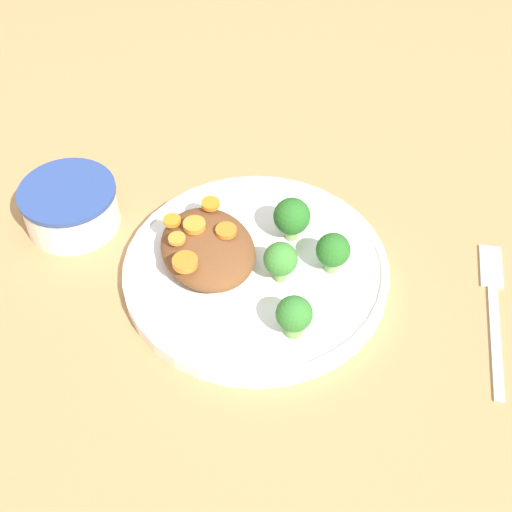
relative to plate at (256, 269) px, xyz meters
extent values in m
plane|color=tan|center=(0.00, 0.00, -0.01)|extent=(4.00, 4.00, 0.00)
cylinder|color=white|center=(0.00, 0.00, 0.00)|extent=(0.29, 0.29, 0.02)
torus|color=white|center=(0.00, 0.00, 0.01)|extent=(0.28, 0.28, 0.01)
cylinder|color=white|center=(0.16, 0.16, 0.01)|extent=(0.11, 0.11, 0.05)
cylinder|color=#2D478C|center=(0.16, 0.16, 0.04)|extent=(0.11, 0.11, 0.01)
cylinder|color=white|center=(0.16, 0.16, 0.03)|extent=(0.09, 0.09, 0.01)
ellipsoid|color=brown|center=(0.03, 0.04, 0.02)|extent=(0.12, 0.10, 0.04)
cylinder|color=#759E51|center=(-0.03, -0.02, 0.02)|extent=(0.01, 0.01, 0.02)
sphere|color=#3D8433|center=(-0.03, -0.02, 0.04)|extent=(0.04, 0.04, 0.04)
cylinder|color=#7FA85B|center=(0.02, -0.05, 0.02)|extent=(0.01, 0.01, 0.02)
sphere|color=#286B23|center=(0.02, -0.05, 0.04)|extent=(0.04, 0.04, 0.04)
cylinder|color=#7FA85B|center=(-0.03, -0.07, 0.02)|extent=(0.02, 0.02, 0.02)
sphere|color=#286B23|center=(-0.03, -0.07, 0.03)|extent=(0.04, 0.04, 0.04)
cylinder|color=#759E51|center=(-0.09, 0.00, 0.02)|extent=(0.02, 0.02, 0.02)
sphere|color=#337A2D|center=(-0.09, 0.00, 0.03)|extent=(0.04, 0.04, 0.04)
cylinder|color=orange|center=(0.05, 0.05, 0.04)|extent=(0.02, 0.02, 0.01)
cylinder|color=orange|center=(0.06, 0.07, 0.04)|extent=(0.02, 0.02, 0.00)
cylinder|color=orange|center=(0.00, 0.08, 0.04)|extent=(0.03, 0.03, 0.01)
cylinder|color=orange|center=(0.03, 0.07, 0.04)|extent=(0.02, 0.02, 0.00)
cylinder|color=orange|center=(0.07, 0.02, 0.04)|extent=(0.02, 0.02, 0.00)
cylinder|color=orange|center=(0.03, 0.02, 0.04)|extent=(0.02, 0.02, 0.01)
cube|color=#B4B4B4|center=(-0.17, -0.19, -0.01)|extent=(0.12, 0.08, 0.01)
cube|color=#B4B4B4|center=(-0.09, -0.24, -0.01)|extent=(0.06, 0.05, 0.01)
camera|label=1|loc=(-0.46, 0.19, 0.58)|focal=50.00mm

